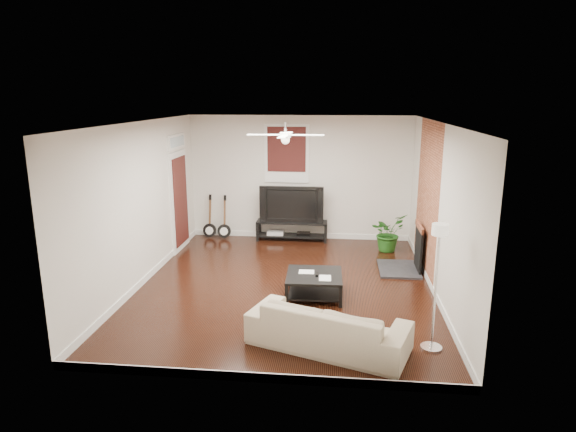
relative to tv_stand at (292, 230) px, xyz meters
The scene contains 14 objects.
room 3.02m from the tv_stand, 86.70° to the right, with size 5.01×6.01×2.81m.
brick_accent 3.40m from the tv_stand, 33.91° to the right, with size 0.02×2.20×2.80m, color brown.
fireplace 2.97m from the tv_stand, 37.02° to the right, with size 0.80×1.10×0.92m, color black.
window_back 1.74m from the tv_stand, 126.37° to the left, with size 1.00×0.06×1.30m, color #340E0E.
door_left 2.67m from the tv_stand, 159.06° to the right, with size 0.08×1.00×2.50m, color white.
tv_stand is the anchor object (origin of this frame).
tv 0.63m from the tv_stand, 90.00° to the left, with size 1.43×0.19×0.82m, color black.
coffee_table 3.26m from the tv_stand, 78.01° to the right, with size 0.90×0.90×0.38m, color black.
sofa 4.96m from the tv_stand, 79.02° to the right, with size 2.08×0.81×0.61m, color #C4AB93.
floor_lamp 5.33m from the tv_stand, 64.31° to the right, with size 0.28×0.28×1.70m, color white, non-canonical shape.
potted_plant 2.19m from the tv_stand, 15.32° to the right, with size 0.72×0.62×0.80m, color #205C1A.
guitar_left 1.93m from the tv_stand, behind, with size 0.31×0.22×1.01m, color black, non-canonical shape.
guitar_right 1.59m from the tv_stand, behind, with size 0.31×0.22×1.01m, color black, non-canonical shape.
ceiling_fan 3.66m from the tv_stand, 86.70° to the right, with size 1.24×1.24×0.32m, color white, non-canonical shape.
Camera 1 is at (0.88, -8.00, 3.22)m, focal length 30.72 mm.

